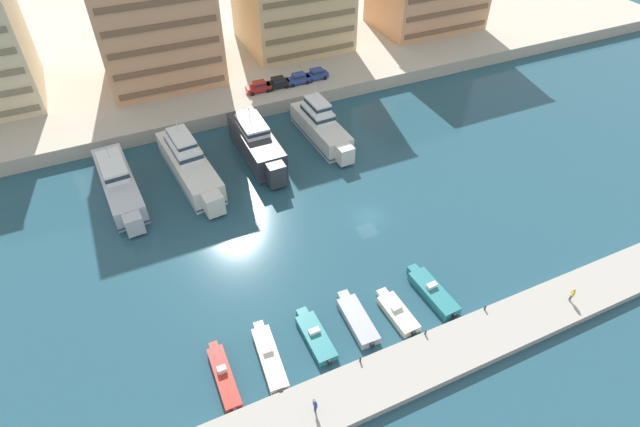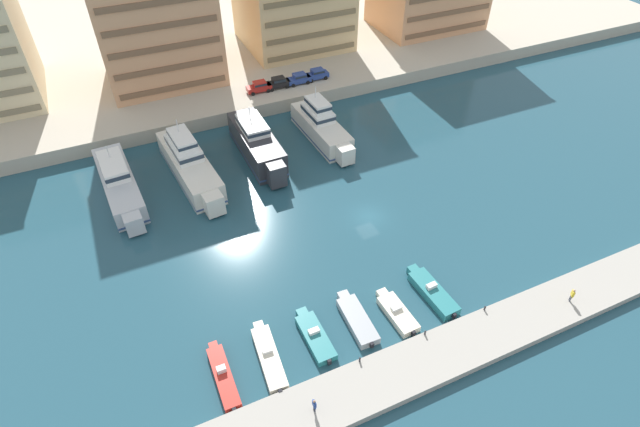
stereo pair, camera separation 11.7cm
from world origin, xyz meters
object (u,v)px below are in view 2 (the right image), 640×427
(motorboat_cream_left, at_px, (269,357))
(motorboat_grey_center_left, at_px, (357,319))
(motorboat_red_far_left, at_px, (223,376))
(pedestrian_near_edge, at_px, (572,294))
(yacht_ivory_left, at_px, (189,163))
(yacht_ivory_center_left, at_px, (321,126))
(motorboat_cream_center, at_px, (397,313))
(motorboat_teal_center_right, at_px, (432,292))
(car_black_left, at_px, (278,82))
(car_blue_mid_left, at_px, (299,78))
(yacht_silver_far_left, at_px, (119,183))
(car_red_far_left, at_px, (259,86))
(car_blue_center_left, at_px, (317,74))
(pedestrian_mid_deck, at_px, (314,405))
(yacht_charcoal_mid_left, at_px, (257,144))
(motorboat_teal_mid_left, at_px, (315,336))

(motorboat_cream_left, height_order, motorboat_grey_center_left, motorboat_cream_left)
(motorboat_red_far_left, relative_size, motorboat_grey_center_left, 1.05)
(pedestrian_near_edge, bearing_deg, yacht_ivory_left, 128.65)
(yacht_ivory_center_left, xyz_separation_m, motorboat_cream_center, (-6.69, -33.75, -1.70))
(motorboat_cream_left, bearing_deg, motorboat_teal_center_right, 0.71)
(yacht_ivory_left, relative_size, motorboat_cream_center, 3.05)
(car_black_left, relative_size, car_blue_mid_left, 1.01)
(motorboat_red_far_left, bearing_deg, motorboat_cream_left, 1.56)
(yacht_silver_far_left, xyz_separation_m, motorboat_cream_left, (9.33, -32.06, -1.27))
(motorboat_grey_center_left, height_order, car_red_far_left, car_red_far_left)
(car_blue_center_left, xyz_separation_m, pedestrian_mid_deck, (-24.42, -54.11, -1.35))
(yacht_charcoal_mid_left, height_order, motorboat_teal_mid_left, yacht_charcoal_mid_left)
(motorboat_teal_mid_left, bearing_deg, pedestrian_mid_deck, -114.14)
(motorboat_grey_center_left, relative_size, car_blue_center_left, 1.77)
(car_red_far_left, bearing_deg, yacht_ivory_center_left, -69.73)
(motorboat_teal_center_right, xyz_separation_m, car_blue_center_left, (7.36, 47.00, 2.73))
(motorboat_teal_mid_left, relative_size, car_black_left, 1.70)
(yacht_silver_far_left, relative_size, motorboat_grey_center_left, 2.53)
(car_blue_center_left, bearing_deg, motorboat_teal_mid_left, -114.31)
(car_black_left, bearing_deg, motorboat_cream_center, -95.98)
(yacht_ivory_center_left, height_order, car_blue_center_left, yacht_ivory_center_left)
(motorboat_teal_mid_left, bearing_deg, motorboat_teal_center_right, -0.61)
(car_blue_center_left, bearing_deg, motorboat_grey_center_left, -109.34)
(motorboat_grey_center_left, height_order, car_blue_mid_left, car_blue_mid_left)
(yacht_ivory_left, xyz_separation_m, motorboat_cream_center, (13.87, -32.37, -1.79))
(motorboat_teal_center_right, bearing_deg, motorboat_cream_center, -171.40)
(car_black_left, bearing_deg, yacht_ivory_left, -141.13)
(motorboat_grey_center_left, relative_size, pedestrian_near_edge, 4.19)
(yacht_ivory_left, relative_size, motorboat_red_far_left, 2.53)
(motorboat_red_far_left, relative_size, pedestrian_mid_deck, 4.45)
(motorboat_teal_center_right, relative_size, car_red_far_left, 1.90)
(car_red_far_left, bearing_deg, car_blue_mid_left, -0.30)
(motorboat_teal_center_right, distance_m, car_blue_center_left, 47.65)
(motorboat_grey_center_left, height_order, car_black_left, car_black_left)
(yacht_ivory_center_left, distance_m, motorboat_red_far_left, 41.87)
(car_black_left, bearing_deg, yacht_charcoal_mid_left, -121.37)
(motorboat_cream_center, bearing_deg, yacht_ivory_center_left, 78.79)
(yacht_silver_far_left, relative_size, car_red_far_left, 4.50)
(motorboat_teal_mid_left, relative_size, motorboat_teal_center_right, 0.90)
(yacht_ivory_center_left, bearing_deg, car_red_far_left, 110.27)
(yacht_ivory_center_left, relative_size, car_blue_mid_left, 3.99)
(car_blue_mid_left, height_order, pedestrian_mid_deck, car_blue_mid_left)
(car_blue_mid_left, bearing_deg, motorboat_grey_center_left, -105.56)
(car_red_far_left, bearing_deg, motorboat_grey_center_left, -97.13)
(motorboat_cream_left, xyz_separation_m, motorboat_cream_center, (13.98, -0.50, -0.08))
(motorboat_grey_center_left, xyz_separation_m, motorboat_teal_center_right, (9.07, -0.22, 0.07))
(motorboat_cream_left, distance_m, pedestrian_mid_deck, 7.24)
(yacht_charcoal_mid_left, xyz_separation_m, motorboat_cream_center, (3.80, -33.17, -1.75))
(yacht_charcoal_mid_left, relative_size, yacht_ivory_center_left, 1.04)
(motorboat_grey_center_left, bearing_deg, motorboat_red_far_left, -177.69)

